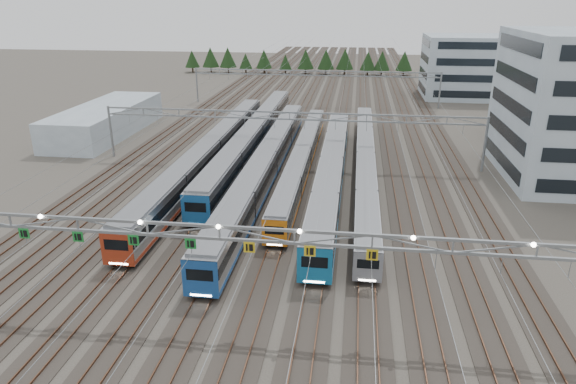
# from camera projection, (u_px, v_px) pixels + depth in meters

# --- Properties ---
(ground) EXTENTS (400.00, 400.00, 0.00)m
(ground) POSITION_uv_depth(u_px,v_px,m) (224.00, 316.00, 40.58)
(ground) COLOR #47423A
(ground) RESTS_ON ground
(track_bed) EXTENTS (54.00, 260.00, 5.42)m
(track_bed) POSITION_uv_depth(u_px,v_px,m) (320.00, 88.00, 132.62)
(track_bed) COLOR #2D2823
(track_bed) RESTS_ON ground
(train_a) EXTENTS (3.09, 62.54, 4.03)m
(train_a) POSITION_uv_depth(u_px,v_px,m) (211.00, 152.00, 75.20)
(train_a) COLOR black
(train_a) RESTS_ON ground
(train_b) EXTENTS (3.19, 63.21, 4.16)m
(train_b) POSITION_uv_depth(u_px,v_px,m) (254.00, 136.00, 83.53)
(train_b) COLOR black
(train_b) RESTS_ON ground
(train_c) EXTENTS (3.05, 62.46, 3.98)m
(train_c) POSITION_uv_depth(u_px,v_px,m) (266.00, 163.00, 70.24)
(train_c) COLOR black
(train_c) RESTS_ON ground
(train_d) EXTENTS (2.56, 51.68, 3.32)m
(train_d) POSITION_uv_depth(u_px,v_px,m) (302.00, 157.00, 74.06)
(train_d) COLOR black
(train_d) RESTS_ON ground
(train_e) EXTENTS (3.06, 52.96, 4.00)m
(train_e) POSITION_uv_depth(u_px,v_px,m) (331.00, 169.00, 67.80)
(train_e) COLOR black
(train_e) RESTS_ON ground
(train_f) EXTENTS (2.57, 60.68, 3.34)m
(train_f) POSITION_uv_depth(u_px,v_px,m) (365.00, 162.00, 71.88)
(train_f) COLOR black
(train_f) RESTS_ON ground
(gantry_near) EXTENTS (56.36, 0.61, 8.08)m
(gantry_near) POSITION_uv_depth(u_px,v_px,m) (219.00, 236.00, 37.94)
(gantry_near) COLOR gray
(gantry_near) RESTS_ON ground
(gantry_mid) EXTENTS (56.36, 0.36, 8.00)m
(gantry_mid) POSITION_uv_depth(u_px,v_px,m) (289.00, 122.00, 75.33)
(gantry_mid) COLOR gray
(gantry_mid) RESTS_ON ground
(gantry_far) EXTENTS (56.36, 0.36, 8.00)m
(gantry_far) POSITION_uv_depth(u_px,v_px,m) (315.00, 77.00, 116.98)
(gantry_far) COLOR gray
(gantry_far) RESTS_ON ground
(depot_bldg_mid) EXTENTS (14.00, 16.00, 13.16)m
(depot_bldg_mid) POSITION_uv_depth(u_px,v_px,m) (563.00, 103.00, 87.63)
(depot_bldg_mid) COLOR #9BACB9
(depot_bldg_mid) RESTS_ON ground
(depot_bldg_north) EXTENTS (22.00, 18.00, 14.78)m
(depot_bldg_north) POSITION_uv_depth(u_px,v_px,m) (469.00, 67.00, 126.85)
(depot_bldg_north) COLOR #9BACB9
(depot_bldg_north) RESTS_ON ground
(west_shed) EXTENTS (10.00, 30.00, 5.09)m
(west_shed) POSITION_uv_depth(u_px,v_px,m) (106.00, 120.00, 93.54)
(west_shed) COLOR #9BACB9
(west_shed) RESTS_ON ground
(treeline) EXTENTS (106.40, 5.60, 7.02)m
(treeline) POSITION_uv_depth(u_px,v_px,m) (345.00, 62.00, 162.91)
(treeline) COLOR #332114
(treeline) RESTS_ON ground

